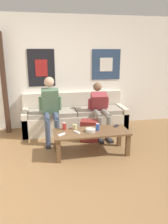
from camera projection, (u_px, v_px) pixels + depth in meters
The scene contains 14 objects.
ground_plane at pixel (84, 186), 2.99m from camera, with size 18.00×18.00×0.00m, color brown.
wall_back at pixel (62, 73), 5.05m from camera, with size 10.00×0.07×2.55m.
couch at pixel (75, 118), 5.03m from camera, with size 2.33×0.73×0.84m.
coffee_table at pixel (91, 135), 3.84m from camera, with size 1.31×0.53×0.42m.
person_seated_adult at pixel (51, 106), 4.44m from camera, with size 0.47×0.82×1.27m.
person_seated_teen at pixel (100, 107), 4.68m from camera, with size 0.47×0.91×1.10m.
backpack at pixel (89, 131), 4.42m from camera, with size 0.41×0.36×0.43m.
ceramic_bowl at pixel (91, 130), 3.79m from camera, with size 0.18×0.18×0.06m.
pillar_candle at pixel (75, 127), 3.91m from camera, with size 0.08×0.08×0.10m.
drink_can_blue at pixel (98, 127), 3.85m from camera, with size 0.07×0.07×0.12m.
drink_can_red at pixel (64, 126), 3.89m from camera, with size 0.07×0.07×0.12m.
game_controller_near_left at pixel (62, 134), 3.64m from camera, with size 0.14×0.11×0.03m.
game_controller_near_right at pixel (77, 132), 3.74m from camera, with size 0.10×0.14×0.03m.
cell_phone at pixel (116, 126), 4.07m from camera, with size 0.14×0.15×0.01m.
Camera 1 is at (-0.51, -2.54, 1.80)m, focal length 35.00 mm.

